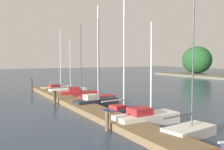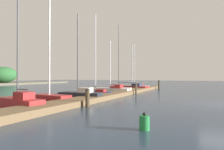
# 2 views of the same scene
# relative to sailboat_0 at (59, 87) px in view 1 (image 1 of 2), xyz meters

# --- Properties ---
(dock_pier) EXTENTS (30.91, 1.80, 0.35)m
(dock_pier) POSITION_rel_sailboat_0_xyz_m (13.45, -1.89, -0.12)
(dock_pier) COLOR brown
(dock_pier) RESTS_ON ground
(sailboat_0) EXTENTS (1.69, 4.38, 7.12)m
(sailboat_0) POSITION_rel_sailboat_0_xyz_m (0.00, 0.00, 0.00)
(sailboat_0) COLOR white
(sailboat_0) RESTS_ON ground
(sailboat_1) EXTENTS (1.11, 4.12, 5.73)m
(sailboat_1) POSITION_rel_sailboat_0_xyz_m (3.45, 0.04, 0.00)
(sailboat_1) COLOR white
(sailboat_1) RESTS_ON ground
(sailboat_2) EXTENTS (1.41, 3.65, 6.96)m
(sailboat_2) POSITION_rel_sailboat_0_xyz_m (6.59, -0.10, 0.13)
(sailboat_2) COLOR maroon
(sailboat_2) RESTS_ON ground
(sailboat_3) EXTENTS (1.28, 3.18, 8.08)m
(sailboat_3) POSITION_rel_sailboat_0_xyz_m (9.46, 0.40, 0.15)
(sailboat_3) COLOR maroon
(sailboat_3) RESTS_ON ground
(sailboat_4) EXTENTS (1.38, 3.68, 6.71)m
(sailboat_4) POSITION_rel_sailboat_0_xyz_m (11.52, -0.62, 0.11)
(sailboat_4) COLOR #232833
(sailboat_4) RESTS_ON ground
(sailboat_5) EXTENTS (1.58, 3.18, 7.72)m
(sailboat_5) POSITION_rel_sailboat_0_xyz_m (14.73, -0.28, 0.06)
(sailboat_5) COLOR navy
(sailboat_5) RESTS_ON ground
(sailboat_6) EXTENTS (1.40, 4.10, 5.67)m
(sailboat_6) POSITION_rel_sailboat_0_xyz_m (17.70, -0.38, 0.08)
(sailboat_6) COLOR silver
(sailboat_6) RESTS_ON ground
(sailboat_7) EXTENTS (1.63, 3.33, 8.21)m
(sailboat_7) POSITION_rel_sailboat_0_xyz_m (20.53, 0.00, 0.04)
(sailboat_7) COLOR silver
(sailboat_7) RESTS_ON ground
(mooring_piling_0) EXTENTS (0.22, 0.22, 1.40)m
(mooring_piling_0) POSITION_rel_sailboat_0_xyz_m (-0.50, -3.03, 0.41)
(mooring_piling_0) COLOR #4C3D28
(mooring_piling_0) RESTS_ON ground
(mooring_piling_1) EXTENTS (0.30, 0.30, 1.04)m
(mooring_piling_1) POSITION_rel_sailboat_0_xyz_m (8.88, -3.13, 0.23)
(mooring_piling_1) COLOR #4C3D28
(mooring_piling_1) RESTS_ON ground
(mooring_piling_2) EXTENTS (0.23, 0.23, 1.07)m
(mooring_piling_2) POSITION_rel_sailboat_0_xyz_m (17.87, -3.06, 0.25)
(mooring_piling_2) COLOR brown
(mooring_piling_2) RESTS_ON ground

